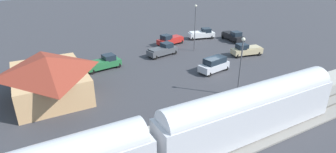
% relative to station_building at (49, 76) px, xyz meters
% --- Properties ---
extents(ground_plane, '(200.00, 200.00, 0.00)m').
position_rel_station_building_xyz_m(ground_plane, '(-4.00, -22.00, -2.62)').
color(ground_plane, '#38383D').
extents(railway_track, '(4.80, 70.00, 0.30)m').
position_rel_station_building_xyz_m(railway_track, '(-18.00, -22.00, -2.53)').
color(railway_track, gray).
rests_on(railway_track, ground).
extents(platform, '(3.20, 46.00, 0.30)m').
position_rel_station_building_xyz_m(platform, '(-14.00, -22.00, -2.47)').
color(platform, '#A8A399').
rests_on(platform, ground).
extents(station_building, '(11.89, 8.82, 5.05)m').
position_rel_station_building_xyz_m(station_building, '(0.00, 0.00, 0.00)').
color(station_building, tan).
rests_on(station_building, ground).
extents(pedestrian_on_platform, '(0.36, 0.36, 1.71)m').
position_rel_station_building_xyz_m(pedestrian_on_platform, '(-13.44, -29.65, -1.34)').
color(pedestrian_on_platform, '#333338').
rests_on(pedestrian_on_platform, platform).
extents(pedestrian_waiting_far, '(0.36, 0.36, 1.71)m').
position_rel_station_building_xyz_m(pedestrian_waiting_far, '(-13.66, -17.91, -1.34)').
color(pedestrian_waiting_far, '#23284C').
rests_on(pedestrian_waiting_far, platform).
extents(pickup_tan, '(2.97, 5.68, 2.14)m').
position_rel_station_building_xyz_m(pickup_tan, '(-0.43, -31.87, -1.60)').
color(pickup_tan, '#C6B284').
rests_on(pickup_tan, ground).
extents(pickup_green, '(2.68, 5.62, 2.14)m').
position_rel_station_building_xyz_m(pickup_green, '(5.36, -8.23, -1.60)').
color(pickup_green, '#236638').
rests_on(pickup_green, ground).
extents(suv_silver, '(2.78, 5.17, 2.22)m').
position_rel_station_building_xyz_m(suv_silver, '(-3.64, -22.38, -1.47)').
color(suv_silver, silver).
rests_on(suv_silver, ground).
extents(pickup_white, '(3.19, 5.71, 2.14)m').
position_rel_station_building_xyz_m(pickup_white, '(12.19, -31.44, -1.60)').
color(pickup_white, white).
rests_on(pickup_white, ground).
extents(pickup_black, '(5.57, 2.91, 2.14)m').
position_rel_station_building_xyz_m(pickup_black, '(7.63, -35.99, -1.60)').
color(pickup_black, black).
rests_on(pickup_black, ground).
extents(pickup_charcoal, '(2.92, 5.67, 2.14)m').
position_rel_station_building_xyz_m(pickup_charcoal, '(6.56, -19.09, -1.60)').
color(pickup_charcoal, '#47494F').
rests_on(pickup_charcoal, ground).
extents(pickup_red, '(3.01, 5.68, 2.14)m').
position_rel_station_building_xyz_m(pickup_red, '(11.49, -23.28, -1.60)').
color(pickup_red, red).
rests_on(pickup_red, ground).
extents(light_pole_near_platform, '(0.44, 0.44, 7.42)m').
position_rel_station_building_xyz_m(light_pole_near_platform, '(-11.20, -20.21, 2.08)').
color(light_pole_near_platform, '#515156').
rests_on(light_pole_near_platform, ground).
extents(light_pole_lot_center, '(0.44, 0.44, 8.32)m').
position_rel_station_building_xyz_m(light_pole_lot_center, '(6.15, -25.42, 2.56)').
color(light_pole_lot_center, '#515156').
rests_on(light_pole_lot_center, ground).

